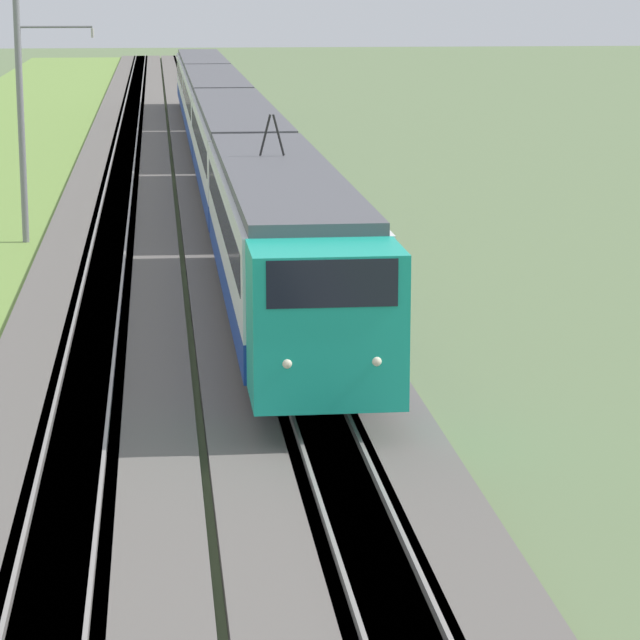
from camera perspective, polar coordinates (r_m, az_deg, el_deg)
name	(u,v)px	position (r m, az deg, el deg)	size (l,w,h in m)	color
ballast_main	(119,194)	(62.13, -7.59, 4.72)	(240.00, 4.40, 0.30)	#605B56
ballast_adjacent	(231,193)	(62.18, -3.37, 4.81)	(240.00, 4.40, 0.30)	#605B56
track_main	(119,194)	(62.13, -7.59, 4.73)	(240.00, 1.57, 0.45)	#4C4238
track_adjacent	(231,192)	(62.18, -3.37, 4.82)	(240.00, 1.57, 0.45)	#4C4238
passenger_train	(225,125)	(66.96, -3.61, 7.32)	(81.38, 2.92, 5.17)	#19A88E
catenary_mast_mid	(23,120)	(50.64, -11.12, 7.41)	(0.22, 2.56, 8.03)	slate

